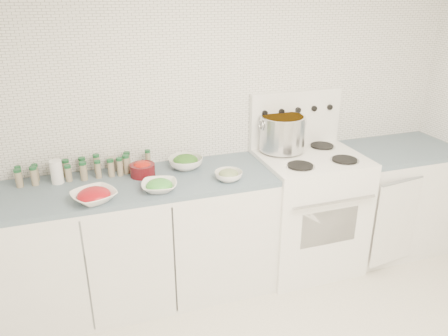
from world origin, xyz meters
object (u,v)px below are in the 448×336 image
stock_pot (282,132)px  bowl_snowpea (159,186)px  bowl_tomato (94,196)px  stove (307,207)px

stock_pot → bowl_snowpea: stock_pot is taller
stock_pot → bowl_tomato: bearing=-165.7°
stock_pot → bowl_tomato: (-1.41, -0.36, -0.15)m
stock_pot → bowl_tomato: stock_pot is taller
bowl_tomato → stock_pot: bearing=14.3°
stock_pot → bowl_snowpea: size_ratio=1.36×
stock_pot → stove: bearing=-44.3°
bowl_snowpea → stove: bearing=8.2°
stove → stock_pot: bearing=135.7°
bowl_tomato → stove: bearing=7.2°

